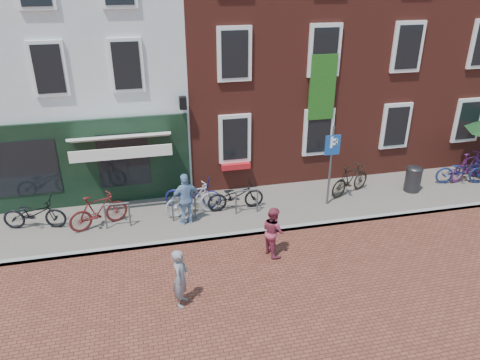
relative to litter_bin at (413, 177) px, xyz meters
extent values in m
plane|color=brown|center=(-6.54, -1.46, -0.62)|extent=(80.00, 80.00, 0.00)
cube|color=slate|center=(-5.54, 0.04, -0.57)|extent=(24.00, 3.00, 0.10)
cube|color=silver|center=(-11.54, 5.54, 3.88)|extent=(8.00, 8.00, 9.00)
cube|color=maroon|center=(-4.54, 5.54, 4.38)|extent=(6.00, 8.00, 10.00)
cube|color=maroon|center=(1.46, 5.54, 4.38)|extent=(6.00, 8.00, 10.00)
cylinder|color=#2F2E30|center=(0.00, 0.00, -0.11)|extent=(0.55, 0.55, 0.82)
ellipsoid|color=#2F2E30|center=(0.00, 0.00, 0.36)|extent=(0.55, 0.55, 0.25)
cylinder|color=#4C4C4F|center=(-3.29, -0.26, 0.84)|extent=(0.07, 0.07, 2.71)
cube|color=#154997|center=(-3.29, -0.28, 1.58)|extent=(0.50, 0.04, 0.65)
imported|color=gray|center=(-8.54, -4.01, 0.13)|extent=(0.53, 0.64, 1.49)
imported|color=#9D354C|center=(-5.84, -2.48, 0.10)|extent=(0.71, 0.82, 1.44)
imported|color=#7A9CC5|center=(-7.98, -0.46, 0.31)|extent=(1.03, 0.59, 1.65)
imported|color=black|center=(-12.47, 0.28, -0.03)|extent=(1.94, 0.95, 0.97)
imported|color=#5B1A19|center=(-10.59, -0.06, 0.02)|extent=(1.86, 1.13, 1.08)
imported|color=navy|center=(-7.66, 0.51, -0.03)|extent=(1.96, 1.17, 0.97)
imported|color=#B8B7BA|center=(-7.72, 0.03, 0.02)|extent=(1.85, 0.74, 1.08)
imported|color=black|center=(-6.34, 0.08, -0.03)|extent=(1.87, 0.70, 0.97)
imported|color=black|center=(-2.25, 0.28, 0.02)|extent=(1.85, 1.19, 1.08)
imported|color=navy|center=(2.05, 0.17, -0.03)|extent=(1.94, 0.99, 0.97)
imported|color=#5B1A57|center=(2.50, 0.37, 0.02)|extent=(1.87, 1.00, 1.08)
camera|label=1|loc=(-9.13, -12.75, 6.75)|focal=34.32mm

